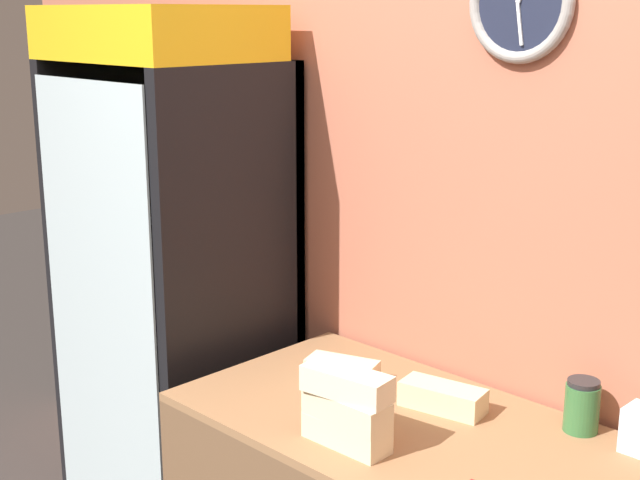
# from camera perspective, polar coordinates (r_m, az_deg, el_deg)

# --- Properties ---
(wall_back) EXTENTS (5.20, 0.09, 2.70)m
(wall_back) POSITION_cam_1_polar(r_m,az_deg,el_deg) (2.64, 12.47, 0.74)
(wall_back) COLOR #B7664C
(wall_back) RESTS_ON ground_plane
(beverage_cooler) EXTENTS (0.74, 0.62, 1.98)m
(beverage_cooler) POSITION_cam_1_polar(r_m,az_deg,el_deg) (3.28, -8.75, -1.36)
(beverage_cooler) COLOR black
(beverage_cooler) RESTS_ON ground_plane
(sandwich_stack_bottom) EXTENTS (0.24, 0.10, 0.07)m
(sandwich_stack_bottom) POSITION_cam_1_polar(r_m,az_deg,el_deg) (2.37, 1.70, -12.22)
(sandwich_stack_bottom) COLOR beige
(sandwich_stack_bottom) RESTS_ON prep_counter
(sandwich_stack_middle) EXTENTS (0.24, 0.09, 0.07)m
(sandwich_stack_middle) POSITION_cam_1_polar(r_m,az_deg,el_deg) (2.34, 1.72, -10.71)
(sandwich_stack_middle) COLOR beige
(sandwich_stack_middle) RESTS_ON sandwich_stack_bottom
(sandwich_stack_top) EXTENTS (0.25, 0.12, 0.07)m
(sandwich_stack_top) POSITION_cam_1_polar(r_m,az_deg,el_deg) (2.31, 1.73, -9.16)
(sandwich_stack_top) COLOR beige
(sandwich_stack_top) RESTS_ON sandwich_stack_middle
(sandwich_flat_left) EXTENTS (0.24, 0.16, 0.06)m
(sandwich_flat_left) POSITION_cam_1_polar(r_m,az_deg,el_deg) (2.76, 1.42, -8.31)
(sandwich_flat_left) COLOR beige
(sandwich_flat_left) RESTS_ON prep_counter
(sandwich_flat_right) EXTENTS (0.26, 0.14, 0.07)m
(sandwich_flat_right) POSITION_cam_1_polar(r_m,az_deg,el_deg) (2.59, 7.85, -9.95)
(sandwich_flat_right) COLOR beige
(sandwich_flat_right) RESTS_ON prep_counter
(condiment_jar) EXTENTS (0.09, 0.09, 0.15)m
(condiment_jar) POSITION_cam_1_polar(r_m,az_deg,el_deg) (2.53, 16.42, -10.15)
(condiment_jar) COLOR #336B38
(condiment_jar) RESTS_ON prep_counter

